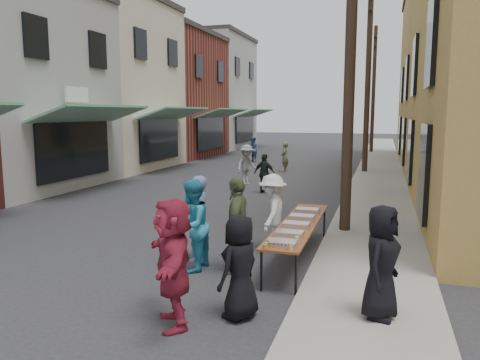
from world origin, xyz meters
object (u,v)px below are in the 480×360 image
Objects in this scene: serving_table at (299,225)px; catering_tray_sausage at (282,243)px; guest_front_a at (240,267)px; utility_pole_mid at (368,79)px; guest_front_c at (192,225)px; utility_pole_near at (351,45)px; utility_pole_far at (373,91)px; server at (381,262)px.

serving_table is 8.00× the size of catering_tray_sausage.
utility_pole_mid is at bearing -162.10° from guest_front_a.
guest_front_c is (-1.45, 1.71, 0.10)m from guest_front_a.
catering_tray_sausage is 0.33× the size of guest_front_a.
utility_pole_far is at bearing 90.00° from utility_pole_near.
guest_front_a reaches higher than catering_tray_sausage.
utility_pole_far reaches higher than serving_table.
utility_pole_near is 5.62× the size of server.
utility_pole_mid reaches higher than catering_tray_sausage.
utility_pole_near is 5.92× the size of guest_front_a.
utility_pole_mid reaches higher than guest_front_c.
catering_tray_sausage is 1.84m from server.
guest_front_a reaches higher than serving_table.
utility_pole_near is at bearing -169.98° from guest_front_a.
utility_pole_mid reaches higher than server.
utility_pole_far is 18.00× the size of catering_tray_sausage.
guest_front_a is at bearing -92.09° from utility_pole_far.
utility_pole_mid is 16.21m from guest_front_c.
catering_tray_sausage is at bearing -91.50° from utility_pole_far.
catering_tray_sausage is (-0.73, -16.01, -3.71)m from utility_pole_mid.
server is (0.86, -28.92, -3.60)m from utility_pole_far.
guest_front_a is at bearing -104.62° from catering_tray_sausage.
server is at bearing -87.08° from utility_pole_mid.
utility_pole_far is 29.56m from guest_front_a.
guest_front_c is at bearing -95.23° from utility_pole_far.
catering_tray_sausage is 0.31× the size of server.
server is (1.93, 0.39, 0.14)m from guest_front_a.
utility_pole_near is 1.00× the size of utility_pole_far.
utility_pole_mid is 17.32m from server.
guest_front_a is 2.24m from guest_front_c.
utility_pole_far is (0.00, 24.00, 0.00)m from utility_pole_near.
utility_pole_mid is at bearing 87.38° from catering_tray_sausage.
guest_front_c reaches higher than catering_tray_sausage.
utility_pole_far is at bearing 88.41° from serving_table.
utility_pole_mid is 12.00m from utility_pole_far.
serving_table is at bearing 126.23° from guest_front_c.
guest_front_c reaches higher than server.
utility_pole_mid is 5.92× the size of guest_front_a.
serving_table is (-0.73, -2.36, -3.79)m from utility_pole_near.
utility_pole_near is 5.21× the size of guest_front_c.
utility_pole_far is 29.15m from server.
utility_pole_mid reaches higher than guest_front_a.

